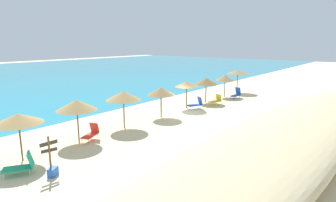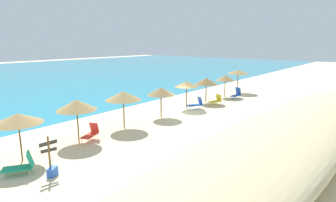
{
  "view_description": "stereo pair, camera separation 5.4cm",
  "coord_description": "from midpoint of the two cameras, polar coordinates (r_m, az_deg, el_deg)",
  "views": [
    {
      "loc": [
        -18.98,
        -13.73,
        6.09
      ],
      "look_at": [
        -0.86,
        0.84,
        1.17
      ],
      "focal_mm": 29.85,
      "sensor_mm": 36.0,
      "label": 1
    },
    {
      "loc": [
        -18.94,
        -13.77,
        6.09
      ],
      "look_at": [
        -0.86,
        0.84,
        1.17
      ],
      "focal_mm": 29.85,
      "sensor_mm": 36.0,
      "label": 2
    }
  ],
  "objects": [
    {
      "name": "dune_ridge",
      "position": [
        17.25,
        23.04,
        -6.67
      ],
      "size": [
        36.24,
        7.03,
        1.74
      ],
      "primitive_type": "ellipsoid",
      "rotation": [
        0.0,
        0.0,
        -0.02
      ],
      "color": "#C9B586",
      "rests_on": "ground_plane"
    },
    {
      "name": "lounge_chair_1",
      "position": [
        26.01,
        5.82,
        -0.57
      ],
      "size": [
        1.55,
        1.19,
        1.11
      ],
      "rotation": [
        0.0,
        0.0,
        1.12
      ],
      "color": "blue",
      "rests_on": "ground_plane"
    },
    {
      "name": "beach_umbrella_1",
      "position": [
        17.96,
        -18.1,
        -0.77
      ],
      "size": [
        2.47,
        2.47,
        2.65
      ],
      "color": "brown",
      "rests_on": "ground_plane"
    },
    {
      "name": "lounge_chair_4",
      "position": [
        31.75,
        13.85,
        1.39
      ],
      "size": [
        1.5,
        0.63,
        1.18
      ],
      "rotation": [
        0.0,
        0.0,
        1.54
      ],
      "color": "blue",
      "rests_on": "ground_plane"
    },
    {
      "name": "beach_umbrella_2",
      "position": [
        20.07,
        -9.05,
        1.07
      ],
      "size": [
        2.55,
        2.55,
        2.68
      ],
      "color": "brown",
      "rests_on": "ground_plane"
    },
    {
      "name": "beach_umbrella_0",
      "position": [
        16.13,
        -28.25,
        -3.17
      ],
      "size": [
        2.45,
        2.45,
        2.55
      ],
      "color": "brown",
      "rests_on": "ground_plane"
    },
    {
      "name": "wooden_signpost",
      "position": [
        14.21,
        -23.02,
        -9.56
      ],
      "size": [
        0.84,
        0.19,
        1.87
      ],
      "rotation": [
        0.0,
        0.0,
        -0.04
      ],
      "color": "brown",
      "rests_on": "ground_plane"
    },
    {
      "name": "lounge_chair_0",
      "position": [
        15.02,
        -27.66,
        -11.57
      ],
      "size": [
        1.49,
        1.28,
        1.07
      ],
      "rotation": [
        0.0,
        0.0,
        1.01
      ],
      "color": "#199972",
      "rests_on": "ground_plane"
    },
    {
      "name": "lounge_chair_3",
      "position": [
        18.33,
        -15.34,
        -6.32
      ],
      "size": [
        1.45,
        1.05,
        1.07
      ],
      "rotation": [
        0.0,
        0.0,
        1.97
      ],
      "color": "red",
      "rests_on": "ground_plane"
    },
    {
      "name": "beach_umbrella_5",
      "position": [
        28.62,
        7.88,
        4.04
      ],
      "size": [
        2.37,
        2.37,
        2.54
      ],
      "color": "brown",
      "rests_on": "ground_plane"
    },
    {
      "name": "beach_umbrella_7",
      "position": [
        35.24,
        14.16,
        5.78
      ],
      "size": [
        2.62,
        2.62,
        2.76
      ],
      "color": "brown",
      "rests_on": "ground_plane"
    },
    {
      "name": "lounge_chair_2",
      "position": [
        27.8,
        9.8,
        0.11
      ],
      "size": [
        1.46,
        0.89,
        1.04
      ],
      "rotation": [
        0.0,
        0.0,
        1.36
      ],
      "color": "yellow",
      "rests_on": "ground_plane"
    },
    {
      "name": "cooler_box",
      "position": [
        14.36,
        -22.43,
        -13.21
      ],
      "size": [
        0.6,
        0.54,
        0.41
      ],
      "primitive_type": "cube",
      "rotation": [
        0.0,
        0.0,
        0.57
      ],
      "color": "blue",
      "rests_on": "ground_plane"
    },
    {
      "name": "beach_umbrella_4",
      "position": [
        25.92,
        3.91,
        3.47
      ],
      "size": [
        2.24,
        2.24,
        2.55
      ],
      "color": "brown",
      "rests_on": "ground_plane"
    },
    {
      "name": "beach_umbrella_3",
      "position": [
        22.77,
        -1.37,
        2.0
      ],
      "size": [
        2.29,
        2.29,
        2.48
      ],
      "color": "brown",
      "rests_on": "ground_plane"
    },
    {
      "name": "ground_plane",
      "position": [
        24.2,
        2.89,
        -2.64
      ],
      "size": [
        160.0,
        160.0,
        0.0
      ],
      "primitive_type": "plane",
      "color": "beige"
    },
    {
      "name": "beach_umbrella_6",
      "position": [
        32.02,
        11.66,
        4.66
      ],
      "size": [
        2.15,
        2.15,
        2.48
      ],
      "color": "brown",
      "rests_on": "ground_plane"
    }
  ]
}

